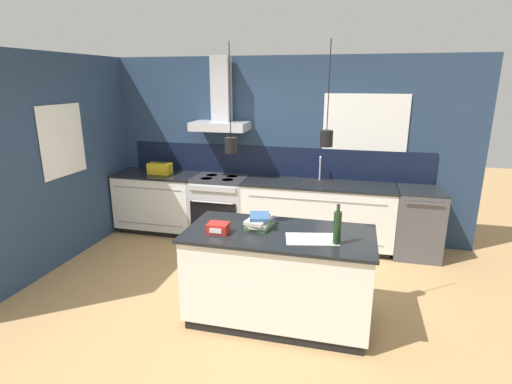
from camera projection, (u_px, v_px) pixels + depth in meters
The scene contains 13 objects.
ground_plane at pixel (236, 300), 4.29m from camera, with size 16.00×16.00×0.00m, color tan.
wall_back at pixel (272, 145), 5.80m from camera, with size 5.60×2.30×2.60m.
wall_left at pixel (70, 158), 5.15m from camera, with size 0.08×3.80×2.60m.
counter_run_left at pixel (159, 202), 6.15m from camera, with size 1.24×0.64×0.91m.
counter_run_sink at pixel (317, 214), 5.58m from camera, with size 2.08×0.64×1.26m.
oven_range at pixel (220, 207), 5.91m from camera, with size 0.79×0.66×0.91m.
dishwasher at pixel (418, 223), 5.27m from camera, with size 0.59×0.65×0.91m.
kitchen_island at pixel (279, 276), 3.84m from camera, with size 1.76×0.86×0.91m.
bottle_on_island at pixel (337, 227), 3.41m from camera, with size 0.07×0.07×0.36m.
book_stack at pixel (260, 221), 3.82m from camera, with size 0.25×0.35×0.13m.
red_supply_box at pixel (218, 228), 3.69m from camera, with size 0.19×0.16×0.09m.
paper_pile at pixel (312, 239), 3.55m from camera, with size 0.50×0.37×0.01m.
yellow_toolbox at pixel (160, 168), 5.99m from camera, with size 0.34×0.18×0.19m.
Camera 1 is at (1.13, -3.64, 2.29)m, focal length 28.00 mm.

